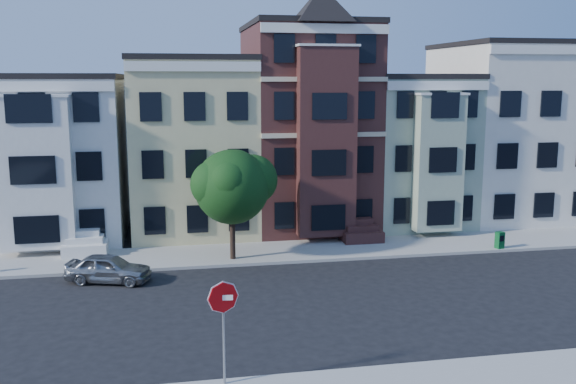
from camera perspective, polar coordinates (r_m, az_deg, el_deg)
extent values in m
plane|color=black|center=(27.02, 8.35, -9.58)|extent=(120.00, 120.00, 0.00)
cube|color=#9E9B93|center=(34.30, 3.98, -5.11)|extent=(60.00, 4.00, 0.15)
cube|color=silver|center=(39.30, -20.24, 2.81)|extent=(8.00, 9.00, 9.00)
cube|color=beige|center=(38.74, -8.52, 3.97)|extent=(7.00, 9.00, 10.00)
cube|color=#43201D|center=(39.55, 1.68, 5.65)|extent=(7.00, 9.00, 12.00)
cube|color=#99AA8E|center=(41.58, 10.46, 3.63)|extent=(6.00, 9.00, 9.00)
cube|color=silver|center=(44.49, 18.97, 4.95)|extent=(8.00, 9.00, 11.00)
imported|color=gray|center=(30.04, -15.68, -6.54)|extent=(4.07, 2.57, 1.29)
cube|color=#0D5B27|center=(35.86, 18.30, -4.08)|extent=(0.47, 0.44, 0.88)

